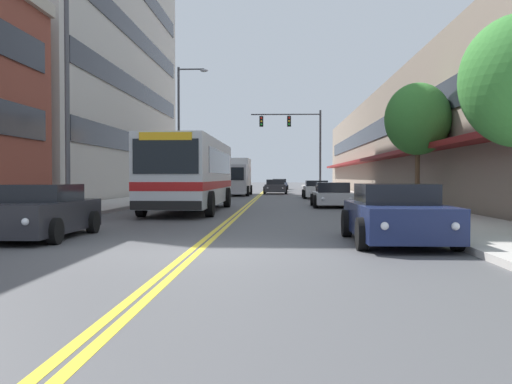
% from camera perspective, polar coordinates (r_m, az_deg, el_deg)
% --- Properties ---
extents(ground_plane, '(240.00, 240.00, 0.00)m').
position_cam_1_polar(ground_plane, '(48.47, 0.39, -0.32)').
color(ground_plane, '#4C4C4F').
extents(sidewalk_left, '(3.48, 106.00, 0.15)m').
position_cam_1_polar(sidewalk_left, '(49.27, -8.05, -0.22)').
color(sidewalk_left, '#B2ADA5').
rests_on(sidewalk_left, ground_plane).
extents(sidewalk_right, '(3.48, 106.00, 0.15)m').
position_cam_1_polar(sidewalk_right, '(48.75, 8.93, -0.24)').
color(sidewalk_right, '#B2ADA5').
rests_on(sidewalk_right, ground_plane).
extents(centre_line, '(0.34, 106.00, 0.01)m').
position_cam_1_polar(centre_line, '(48.47, 0.39, -0.31)').
color(centre_line, yellow).
rests_on(centre_line, ground_plane).
extents(office_tower_left, '(12.08, 31.25, 28.72)m').
position_cam_1_polar(office_tower_left, '(48.54, -18.94, 16.74)').
color(office_tower_left, '#BCB7AD').
rests_on(office_tower_left, ground_plane).
extents(storefront_row_right, '(9.10, 68.00, 8.34)m').
position_cam_1_polar(storefront_row_right, '(49.82, 15.80, 4.47)').
color(storefront_row_right, gray).
rests_on(storefront_row_right, ground_plane).
extents(city_bus, '(2.95, 11.51, 3.16)m').
position_cam_1_polar(city_bus, '(25.98, -6.46, 2.06)').
color(city_bus, silver).
rests_on(city_bus, ground_plane).
extents(car_beige_parked_left_near, '(2.11, 4.48, 1.22)m').
position_cam_1_polar(car_beige_parked_left_near, '(45.47, -5.12, 0.28)').
color(car_beige_parked_left_near, '#BCAD89').
rests_on(car_beige_parked_left_near, ground_plane).
extents(car_charcoal_parked_left_mid, '(2.15, 4.34, 1.34)m').
position_cam_1_polar(car_charcoal_parked_left_mid, '(15.26, -20.98, -1.96)').
color(car_charcoal_parked_left_mid, '#232328').
rests_on(car_charcoal_parked_left_mid, ground_plane).
extents(car_navy_parked_right_foreground, '(2.18, 4.58, 1.37)m').
position_cam_1_polar(car_navy_parked_right_foreground, '(13.57, 13.83, -2.25)').
color(car_navy_parked_right_foreground, '#19234C').
rests_on(car_navy_parked_right_foreground, ground_plane).
extents(car_silver_parked_right_mid, '(2.13, 4.38, 1.25)m').
position_cam_1_polar(car_silver_parked_right_mid, '(29.58, 7.66, -0.35)').
color(car_silver_parked_right_mid, '#B7B7BC').
rests_on(car_silver_parked_right_mid, ground_plane).
extents(car_white_parked_right_far, '(2.02, 4.50, 1.29)m').
position_cam_1_polar(car_white_parked_right_far, '(41.58, 6.08, 0.22)').
color(car_white_parked_right_far, white).
rests_on(car_white_parked_right_far, ground_plane).
extents(car_dark_grey_moving_lead, '(2.16, 4.65, 1.32)m').
position_cam_1_polar(car_dark_grey_moving_lead, '(52.54, 1.96, 0.51)').
color(car_dark_grey_moving_lead, '#38383D').
rests_on(car_dark_grey_moving_lead, ground_plane).
extents(car_champagne_moving_second, '(2.16, 4.48, 1.28)m').
position_cam_1_polar(car_champagne_moving_second, '(60.19, 1.90, 0.59)').
color(car_champagne_moving_second, beige).
rests_on(car_champagne_moving_second, ground_plane).
extents(car_slate_blue_moving_third, '(2.17, 4.78, 1.32)m').
position_cam_1_polar(car_slate_blue_moving_third, '(70.96, 2.36, 0.75)').
color(car_slate_blue_moving_third, '#475675').
rests_on(car_slate_blue_moving_third, ground_plane).
extents(box_truck, '(2.79, 6.71, 3.10)m').
position_cam_1_polar(box_truck, '(47.83, -2.19, 1.56)').
color(box_truck, '#B7B7BC').
rests_on(box_truck, ground_plane).
extents(traffic_signal_mast, '(6.11, 0.38, 7.34)m').
position_cam_1_polar(traffic_signal_mast, '(49.84, 4.20, 5.72)').
color(traffic_signal_mast, '#47474C').
rests_on(traffic_signal_mast, ground_plane).
extents(street_lamp_left_near, '(1.90, 0.28, 8.20)m').
position_cam_1_polar(street_lamp_left_near, '(20.11, -17.74, 10.82)').
color(street_lamp_left_near, '#47474C').
rests_on(street_lamp_left_near, ground_plane).
extents(street_lamp_left_far, '(2.14, 0.28, 9.14)m').
position_cam_1_polar(street_lamp_left_far, '(40.05, -7.38, 6.92)').
color(street_lamp_left_far, '#47474C').
rests_on(street_lamp_left_far, ground_plane).
extents(street_tree_right_mid, '(2.92, 2.92, 5.58)m').
position_cam_1_polar(street_tree_right_mid, '(26.60, 15.86, 7.01)').
color(street_tree_right_mid, brown).
rests_on(street_tree_right_mid, sidewalk_right).
extents(fire_hydrant, '(0.36, 0.28, 0.83)m').
position_cam_1_polar(fire_hydrant, '(22.81, 13.04, -0.97)').
color(fire_hydrant, red).
rests_on(fire_hydrant, sidewalk_right).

